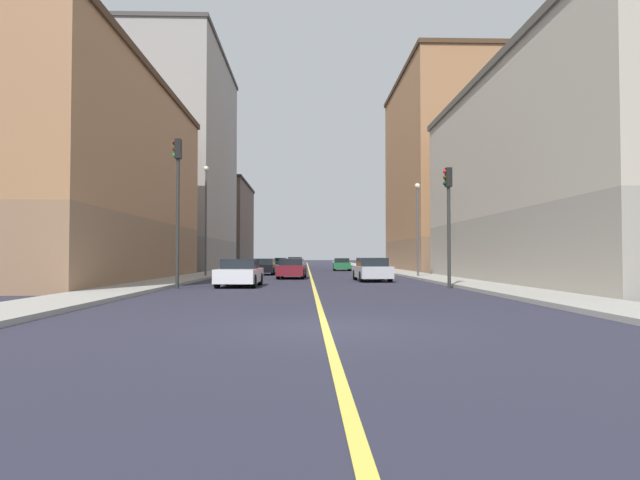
{
  "coord_description": "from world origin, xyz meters",
  "views": [
    {
      "loc": [
        -0.42,
        -11.18,
        1.48
      ],
      "look_at": [
        0.88,
        35.72,
        2.91
      ],
      "focal_mm": 30.27,
      "sensor_mm": 36.0,
      "label": 1
    }
  ],
  "objects_px": {
    "building_right_distant": "(211,225)",
    "car_silver": "(372,270)",
    "car_teal": "(281,262)",
    "traffic_light_left_near": "(448,210)",
    "car_white": "(240,273)",
    "building_left_mid": "(454,174)",
    "traffic_light_right_near": "(178,193)",
    "car_orange": "(295,263)",
    "car_green": "(342,265)",
    "street_lamp_left_near": "(418,219)",
    "car_maroon": "(292,269)",
    "street_lamp_right_near": "(206,210)",
    "car_black": "(264,267)",
    "building_right_midblock": "(173,162)",
    "building_right_corner": "(63,178)",
    "building_left_near": "(586,177)"
  },
  "relations": [
    {
      "from": "building_left_near",
      "to": "car_white",
      "type": "distance_m",
      "value": 19.48
    },
    {
      "from": "building_right_distant",
      "to": "car_teal",
      "type": "relative_size",
      "value": 4.84
    },
    {
      "from": "car_black",
      "to": "car_white",
      "type": "bearing_deg",
      "value": -89.54
    },
    {
      "from": "building_right_corner",
      "to": "traffic_light_right_near",
      "type": "height_order",
      "value": "building_right_corner"
    },
    {
      "from": "car_silver",
      "to": "street_lamp_right_near",
      "type": "bearing_deg",
      "value": 154.53
    },
    {
      "from": "traffic_light_right_near",
      "to": "car_teal",
      "type": "bearing_deg",
      "value": 87.4
    },
    {
      "from": "building_right_midblock",
      "to": "car_teal",
      "type": "xyz_separation_m",
      "value": [
        11.06,
        18.14,
        -11.17
      ]
    },
    {
      "from": "building_left_mid",
      "to": "street_lamp_left_near",
      "type": "height_order",
      "value": "building_left_mid"
    },
    {
      "from": "car_white",
      "to": "car_orange",
      "type": "relative_size",
      "value": 0.99
    },
    {
      "from": "traffic_light_left_near",
      "to": "car_white",
      "type": "distance_m",
      "value": 10.49
    },
    {
      "from": "car_maroon",
      "to": "car_orange",
      "type": "xyz_separation_m",
      "value": [
        -0.29,
        25.8,
        0.03
      ]
    },
    {
      "from": "building_right_distant",
      "to": "car_orange",
      "type": "distance_m",
      "value": 26.14
    },
    {
      "from": "traffic_light_right_near",
      "to": "building_right_midblock",
      "type": "bearing_deg",
      "value": 104.17
    },
    {
      "from": "traffic_light_right_near",
      "to": "street_lamp_left_near",
      "type": "xyz_separation_m",
      "value": [
        13.6,
        11.72,
        -0.34
      ]
    },
    {
      "from": "car_black",
      "to": "car_silver",
      "type": "bearing_deg",
      "value": -56.95
    },
    {
      "from": "building_right_distant",
      "to": "traffic_light_right_near",
      "type": "relative_size",
      "value": 2.89
    },
    {
      "from": "traffic_light_right_near",
      "to": "car_silver",
      "type": "relative_size",
      "value": 1.49
    },
    {
      "from": "street_lamp_right_near",
      "to": "street_lamp_left_near",
      "type": "bearing_deg",
      "value": -3.03
    },
    {
      "from": "building_left_mid",
      "to": "traffic_light_right_near",
      "type": "xyz_separation_m",
      "value": [
        -21.29,
        -30.05,
        -5.63
      ]
    },
    {
      "from": "car_white",
      "to": "car_black",
      "type": "height_order",
      "value": "car_white"
    },
    {
      "from": "car_maroon",
      "to": "car_teal",
      "type": "distance_m",
      "value": 41.23
    },
    {
      "from": "traffic_light_left_near",
      "to": "car_silver",
      "type": "height_order",
      "value": "traffic_light_left_near"
    },
    {
      "from": "building_left_mid",
      "to": "car_white",
      "type": "xyz_separation_m",
      "value": [
        -18.61,
        -28.39,
        -9.38
      ]
    },
    {
      "from": "car_white",
      "to": "building_left_mid",
      "type": "bearing_deg",
      "value": 56.76
    },
    {
      "from": "building_right_midblock",
      "to": "car_orange",
      "type": "distance_m",
      "value": 17.62
    },
    {
      "from": "building_right_midblock",
      "to": "car_black",
      "type": "relative_size",
      "value": 5.4
    },
    {
      "from": "building_left_mid",
      "to": "car_black",
      "type": "relative_size",
      "value": 4.63
    },
    {
      "from": "building_right_distant",
      "to": "building_left_mid",
      "type": "bearing_deg",
      "value": -43.89
    },
    {
      "from": "car_silver",
      "to": "car_teal",
      "type": "xyz_separation_m",
      "value": [
        -7.51,
        45.19,
        -0.05
      ]
    },
    {
      "from": "building_right_corner",
      "to": "car_silver",
      "type": "distance_m",
      "value": 19.38
    },
    {
      "from": "building_right_midblock",
      "to": "car_black",
      "type": "distance_m",
      "value": 22.33
    },
    {
      "from": "car_orange",
      "to": "car_black",
      "type": "distance_m",
      "value": 18.67
    },
    {
      "from": "building_right_corner",
      "to": "building_right_distant",
      "type": "bearing_deg",
      "value": 90.0
    },
    {
      "from": "car_silver",
      "to": "building_left_near",
      "type": "bearing_deg",
      "value": -15.81
    },
    {
      "from": "car_teal",
      "to": "traffic_light_right_near",
      "type": "bearing_deg",
      "value": -92.6
    },
    {
      "from": "building_right_distant",
      "to": "car_maroon",
      "type": "xyz_separation_m",
      "value": [
        13.67,
        -47.51,
        -5.74
      ]
    },
    {
      "from": "car_maroon",
      "to": "car_silver",
      "type": "bearing_deg",
      "value": -39.56
    },
    {
      "from": "building_right_distant",
      "to": "car_silver",
      "type": "height_order",
      "value": "building_right_distant"
    },
    {
      "from": "building_right_corner",
      "to": "traffic_light_left_near",
      "type": "height_order",
      "value": "building_right_corner"
    },
    {
      "from": "building_left_mid",
      "to": "street_lamp_left_near",
      "type": "relative_size",
      "value": 3.18
    },
    {
      "from": "traffic_light_left_near",
      "to": "street_lamp_right_near",
      "type": "xyz_separation_m",
      "value": [
        -13.57,
        12.49,
        1.05
      ]
    },
    {
      "from": "street_lamp_right_near",
      "to": "building_left_mid",
      "type": "bearing_deg",
      "value": 38.25
    },
    {
      "from": "street_lamp_right_near",
      "to": "car_teal",
      "type": "bearing_deg",
      "value": 85.18
    },
    {
      "from": "car_teal",
      "to": "car_orange",
      "type": "height_order",
      "value": "car_orange"
    },
    {
      "from": "car_green",
      "to": "street_lamp_left_near",
      "type": "bearing_deg",
      "value": -78.78
    },
    {
      "from": "car_maroon",
      "to": "car_green",
      "type": "distance_m",
      "value": 20.5
    },
    {
      "from": "building_right_midblock",
      "to": "street_lamp_right_near",
      "type": "distance_m",
      "value": 24.24
    },
    {
      "from": "car_white",
      "to": "car_orange",
      "type": "bearing_deg",
      "value": 86.73
    },
    {
      "from": "building_right_distant",
      "to": "car_white",
      "type": "relative_size",
      "value": 4.75
    },
    {
      "from": "traffic_light_left_near",
      "to": "car_white",
      "type": "bearing_deg",
      "value": 170.5
    }
  ]
}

